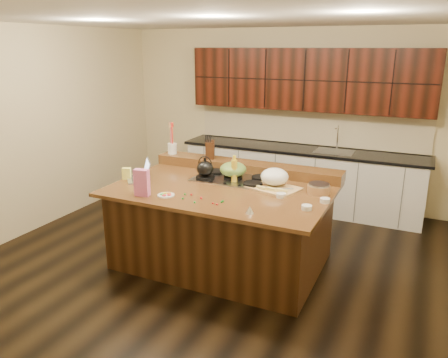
% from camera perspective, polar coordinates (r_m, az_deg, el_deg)
% --- Properties ---
extents(room, '(5.52, 5.02, 2.72)m').
position_cam_1_polar(room, '(4.75, -0.26, 3.88)').
color(room, black).
rests_on(room, ground).
extents(island, '(2.40, 1.60, 0.92)m').
position_cam_1_polar(island, '(5.02, -0.24, -6.01)').
color(island, black).
rests_on(island, ground).
extents(back_ledge, '(2.40, 0.30, 0.12)m').
position_cam_1_polar(back_ledge, '(5.46, 2.89, 1.61)').
color(back_ledge, black).
rests_on(back_ledge, island).
extents(cooktop, '(0.92, 0.52, 0.05)m').
position_cam_1_polar(cooktop, '(5.12, 1.19, 0.05)').
color(cooktop, gray).
rests_on(cooktop, island).
extents(back_counter, '(3.70, 0.66, 2.40)m').
position_cam_1_polar(back_counter, '(6.77, 10.18, 4.42)').
color(back_counter, silver).
rests_on(back_counter, ground).
extents(kettle, '(0.25, 0.25, 0.18)m').
position_cam_1_polar(kettle, '(5.10, -2.48, 1.36)').
color(kettle, black).
rests_on(kettle, cooktop).
extents(green_bowl, '(0.33, 0.33, 0.17)m').
position_cam_1_polar(green_bowl, '(5.08, 1.19, 1.28)').
color(green_bowl, olive).
rests_on(green_bowl, cooktop).
extents(laptop, '(0.42, 0.43, 0.23)m').
position_cam_1_polar(laptop, '(5.21, -10.68, 0.60)').
color(laptop, '#B7B7BC').
rests_on(laptop, island).
extents(oil_bottle, '(0.09, 0.09, 0.27)m').
position_cam_1_polar(oil_bottle, '(4.98, 1.35, 1.00)').
color(oil_bottle, gold).
rests_on(oil_bottle, island).
extents(vinegar_bottle, '(0.07, 0.07, 0.25)m').
position_cam_1_polar(vinegar_bottle, '(5.06, 1.28, 1.13)').
color(vinegar_bottle, silver).
rests_on(vinegar_bottle, island).
extents(wooden_tray, '(0.62, 0.52, 0.22)m').
position_cam_1_polar(wooden_tray, '(4.85, 6.58, -0.03)').
color(wooden_tray, tan).
rests_on(wooden_tray, island).
extents(ramekin_a, '(0.10, 0.10, 0.04)m').
position_cam_1_polar(ramekin_a, '(4.27, 10.75, -3.67)').
color(ramekin_a, white).
rests_on(ramekin_a, island).
extents(ramekin_b, '(0.10, 0.10, 0.04)m').
position_cam_1_polar(ramekin_b, '(4.50, 13.05, -2.73)').
color(ramekin_b, white).
rests_on(ramekin_b, island).
extents(ramekin_c, '(0.13, 0.13, 0.04)m').
position_cam_1_polar(ramekin_c, '(4.57, 7.48, -2.12)').
color(ramekin_c, white).
rests_on(ramekin_c, island).
extents(strainer_bowl, '(0.31, 0.31, 0.09)m').
position_cam_1_polar(strainer_bowl, '(4.75, 12.27, -1.34)').
color(strainer_bowl, '#996B3F').
rests_on(strainer_bowl, island).
extents(kitchen_timer, '(0.10, 0.10, 0.07)m').
position_cam_1_polar(kitchen_timer, '(4.11, 3.38, -4.02)').
color(kitchen_timer, silver).
rests_on(kitchen_timer, island).
extents(pink_bag, '(0.17, 0.11, 0.28)m').
position_cam_1_polar(pink_bag, '(4.63, -10.68, -0.46)').
color(pink_bag, pink).
rests_on(pink_bag, island).
extents(candy_plate, '(0.20, 0.20, 0.01)m').
position_cam_1_polar(candy_plate, '(4.62, -7.58, -2.10)').
color(candy_plate, white).
rests_on(candy_plate, island).
extents(package_box, '(0.12, 0.10, 0.14)m').
position_cam_1_polar(package_box, '(5.26, -12.60, 0.70)').
color(package_box, '#F1E855').
rests_on(package_box, island).
extents(utensil_crock, '(0.15, 0.15, 0.14)m').
position_cam_1_polar(utensil_crock, '(5.90, -6.77, 3.98)').
color(utensil_crock, white).
rests_on(utensil_crock, back_ledge).
extents(knife_block, '(0.18, 0.21, 0.22)m').
position_cam_1_polar(knife_block, '(5.62, -1.83, 3.87)').
color(knife_block, black).
rests_on(knife_block, back_ledge).
extents(gumdrop_0, '(0.02, 0.02, 0.02)m').
position_cam_1_polar(gumdrop_0, '(4.48, -2.98, -2.54)').
color(gumdrop_0, red).
rests_on(gumdrop_0, island).
extents(gumdrop_1, '(0.02, 0.02, 0.02)m').
position_cam_1_polar(gumdrop_1, '(4.62, -5.12, -1.98)').
color(gumdrop_1, '#198C26').
rests_on(gumdrop_1, island).
extents(gumdrop_2, '(0.02, 0.02, 0.02)m').
position_cam_1_polar(gumdrop_2, '(4.60, -4.29, -2.04)').
color(gumdrop_2, red).
rests_on(gumdrop_2, island).
extents(gumdrop_3, '(0.02, 0.02, 0.02)m').
position_cam_1_polar(gumdrop_3, '(4.38, -0.32, -3.01)').
color(gumdrop_3, '#198C26').
rests_on(gumdrop_3, island).
extents(gumdrop_4, '(0.02, 0.02, 0.02)m').
position_cam_1_polar(gumdrop_4, '(4.34, -1.47, -3.18)').
color(gumdrop_4, red).
rests_on(gumdrop_4, island).
extents(gumdrop_5, '(0.02, 0.02, 0.02)m').
position_cam_1_polar(gumdrop_5, '(4.40, -0.14, -2.89)').
color(gumdrop_5, '#198C26').
rests_on(gumdrop_5, island).
extents(gumdrop_6, '(0.02, 0.02, 0.02)m').
position_cam_1_polar(gumdrop_6, '(4.51, -3.00, -2.44)').
color(gumdrop_6, red).
rests_on(gumdrop_6, island).
extents(gumdrop_7, '(0.02, 0.02, 0.02)m').
position_cam_1_polar(gumdrop_7, '(4.49, -5.42, -2.54)').
color(gumdrop_7, '#198C26').
rests_on(gumdrop_7, island).
extents(gumdrop_8, '(0.02, 0.02, 0.02)m').
position_cam_1_polar(gumdrop_8, '(4.31, -0.92, -3.33)').
color(gumdrop_8, red).
rests_on(gumdrop_8, island).
extents(gumdrop_9, '(0.02, 0.02, 0.02)m').
position_cam_1_polar(gumdrop_9, '(4.38, -3.86, -3.04)').
color(gumdrop_9, '#198C26').
rests_on(gumdrop_9, island).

